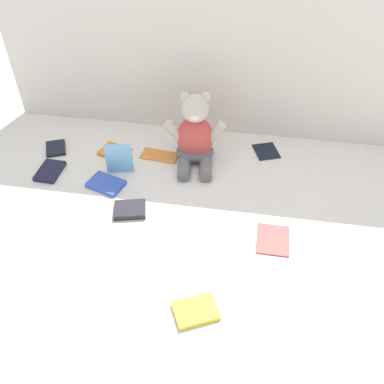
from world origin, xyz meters
The scene contains 13 objects.
ground_plane centered at (0.00, 0.00, 0.00)m, with size 3.20×3.20×0.00m, color silver.
backdrop_drape centered at (0.00, 0.40, 0.35)m, with size 1.63×0.03×0.70m, color silver.
teddy_bear centered at (-0.05, 0.19, 0.10)m, with size 0.23×0.21×0.27m.
book_case_0 centered at (-0.19, 0.18, 0.00)m, with size 0.07×0.14×0.01m, color orange.
book_case_1 centered at (-0.33, -0.01, 0.01)m, with size 0.08×0.12×0.02m, color #3853BE.
book_case_2 centered at (0.25, -0.17, 0.00)m, with size 0.10×0.12×0.01m, color #C73E39.
book_case_3 centered at (-0.31, 0.07, 0.06)m, with size 0.09×0.02×0.12m, color #76BEE6.
book_case_4 centered at (-0.36, 0.17, 0.01)m, with size 0.08×0.11×0.01m, color orange.
book_case_5 centered at (-0.22, -0.12, 0.01)m, with size 0.08×0.10×0.02m, color #232128.
book_case_6 centered at (0.21, 0.27, 0.00)m, with size 0.08×0.10×0.01m, color black.
book_case_7 centered at (0.05, -0.46, 0.01)m, with size 0.08×0.11×0.02m, color yellow.
book_case_8 centered at (-0.59, 0.16, 0.01)m, with size 0.07×0.09×0.01m, color black.
book_case_9 centered at (-0.55, 0.03, 0.01)m, with size 0.08×0.11×0.02m, color #1B1A32.
Camera 1 is at (0.14, -1.07, 1.02)m, focal length 40.68 mm.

